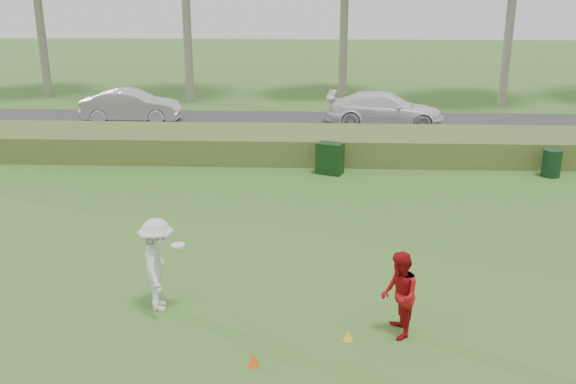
{
  "coord_description": "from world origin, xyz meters",
  "views": [
    {
      "loc": [
        0.65,
        -10.22,
        6.02
      ],
      "look_at": [
        0.0,
        4.0,
        1.3
      ],
      "focal_mm": 40.0,
      "sensor_mm": 36.0,
      "label": 1
    }
  ],
  "objects_px": {
    "player_white": "(158,265)",
    "utility_cabinet": "(330,158)",
    "trash_bin": "(552,163)",
    "cone_orange": "(253,359)",
    "player_red": "(399,295)",
    "cone_yellow": "(348,335)",
    "car_mid": "(131,106)",
    "car_right": "(385,110)"
  },
  "relations": [
    {
      "from": "player_white",
      "to": "utility_cabinet",
      "type": "distance_m",
      "value": 9.81
    },
    {
      "from": "player_white",
      "to": "player_red",
      "type": "bearing_deg",
      "value": -109.66
    },
    {
      "from": "cone_orange",
      "to": "car_right",
      "type": "distance_m",
      "value": 18.5
    },
    {
      "from": "cone_orange",
      "to": "trash_bin",
      "type": "distance_m",
      "value": 13.99
    },
    {
      "from": "player_white",
      "to": "car_mid",
      "type": "distance_m",
      "value": 17.42
    },
    {
      "from": "utility_cabinet",
      "to": "car_mid",
      "type": "bearing_deg",
      "value": 161.02
    },
    {
      "from": "car_right",
      "to": "cone_orange",
      "type": "bearing_deg",
      "value": 173.73
    },
    {
      "from": "player_white",
      "to": "trash_bin",
      "type": "relative_size",
      "value": 2.05
    },
    {
      "from": "cone_orange",
      "to": "cone_yellow",
      "type": "relative_size",
      "value": 1.15
    },
    {
      "from": "player_red",
      "to": "cone_yellow",
      "type": "xyz_separation_m",
      "value": [
        -0.88,
        -0.23,
        -0.69
      ]
    },
    {
      "from": "cone_yellow",
      "to": "car_mid",
      "type": "xyz_separation_m",
      "value": [
        -8.76,
        17.66,
        0.66
      ]
    },
    {
      "from": "player_red",
      "to": "car_right",
      "type": "xyz_separation_m",
      "value": [
        1.42,
        17.01,
        -0.01
      ]
    },
    {
      "from": "cone_yellow",
      "to": "car_mid",
      "type": "bearing_deg",
      "value": 116.39
    },
    {
      "from": "utility_cabinet",
      "to": "car_right",
      "type": "distance_m",
      "value": 7.44
    },
    {
      "from": "cone_orange",
      "to": "cone_yellow",
      "type": "distance_m",
      "value": 1.8
    },
    {
      "from": "player_white",
      "to": "cone_orange",
      "type": "distance_m",
      "value": 2.84
    },
    {
      "from": "cone_orange",
      "to": "utility_cabinet",
      "type": "xyz_separation_m",
      "value": [
        1.43,
        11.07,
        0.4
      ]
    },
    {
      "from": "player_white",
      "to": "cone_orange",
      "type": "bearing_deg",
      "value": -142.86
    },
    {
      "from": "player_red",
      "to": "player_white",
      "type": "bearing_deg",
      "value": -104.52
    },
    {
      "from": "cone_yellow",
      "to": "player_red",
      "type": "bearing_deg",
      "value": 14.44
    },
    {
      "from": "player_white",
      "to": "trash_bin",
      "type": "distance_m",
      "value": 13.98
    },
    {
      "from": "player_red",
      "to": "trash_bin",
      "type": "relative_size",
      "value": 1.78
    },
    {
      "from": "car_mid",
      "to": "car_right",
      "type": "height_order",
      "value": "car_right"
    },
    {
      "from": "player_white",
      "to": "cone_yellow",
      "type": "bearing_deg",
      "value": -115.52
    },
    {
      "from": "player_white",
      "to": "trash_bin",
      "type": "height_order",
      "value": "player_white"
    },
    {
      "from": "player_white",
      "to": "car_mid",
      "type": "relative_size",
      "value": 0.43
    },
    {
      "from": "utility_cabinet",
      "to": "car_mid",
      "type": "height_order",
      "value": "car_mid"
    },
    {
      "from": "cone_yellow",
      "to": "utility_cabinet",
      "type": "xyz_separation_m",
      "value": [
        -0.16,
        10.22,
        0.42
      ]
    },
    {
      "from": "player_red",
      "to": "cone_orange",
      "type": "bearing_deg",
      "value": -70.77
    },
    {
      "from": "cone_orange",
      "to": "trash_bin",
      "type": "bearing_deg",
      "value": 52.43
    },
    {
      "from": "player_white",
      "to": "utility_cabinet",
      "type": "xyz_separation_m",
      "value": [
        3.41,
        9.19,
        -0.39
      ]
    },
    {
      "from": "player_red",
      "to": "car_right",
      "type": "bearing_deg",
      "value": 170.97
    },
    {
      "from": "cone_yellow",
      "to": "car_right",
      "type": "relative_size",
      "value": 0.04
    },
    {
      "from": "cone_orange",
      "to": "trash_bin",
      "type": "relative_size",
      "value": 0.25
    },
    {
      "from": "player_red",
      "to": "cone_orange",
      "type": "height_order",
      "value": "player_red"
    },
    {
      "from": "cone_yellow",
      "to": "car_mid",
      "type": "relative_size",
      "value": 0.05
    },
    {
      "from": "cone_yellow",
      "to": "car_mid",
      "type": "distance_m",
      "value": 19.72
    },
    {
      "from": "player_red",
      "to": "car_mid",
      "type": "relative_size",
      "value": 0.37
    },
    {
      "from": "utility_cabinet",
      "to": "cone_orange",
      "type": "bearing_deg",
      "value": -75.47
    },
    {
      "from": "player_red",
      "to": "utility_cabinet",
      "type": "xyz_separation_m",
      "value": [
        -1.04,
        9.99,
        -0.27
      ]
    },
    {
      "from": "cone_yellow",
      "to": "car_right",
      "type": "distance_m",
      "value": 17.4
    },
    {
      "from": "player_red",
      "to": "trash_bin",
      "type": "bearing_deg",
      "value": 144.54
    }
  ]
}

